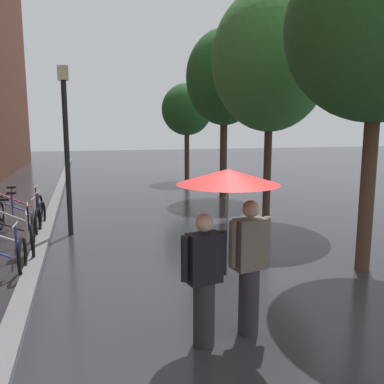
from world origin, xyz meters
TOP-DOWN VIEW (x-y plane):
  - ground_plane at (0.00, 0.00)m, footprint 80.00×80.00m
  - kerb_strip at (-3.20, 10.00)m, footprint 0.30×36.00m
  - street_tree_0 at (2.60, 1.26)m, footprint 3.12×3.12m
  - street_tree_1 at (2.74, 5.56)m, footprint 3.19×3.19m
  - street_tree_2 at (2.84, 9.49)m, footprint 2.79×2.79m
  - street_tree_3 at (2.61, 14.05)m, footprint 2.37×2.37m
  - parked_bicycle_1 at (-3.78, 3.41)m, footprint 1.17×0.85m
  - parked_bicycle_2 at (-3.88, 4.40)m, footprint 1.16×0.83m
  - parked_bicycle_3 at (-3.84, 5.22)m, footprint 1.13×0.77m
  - parked_bicycle_4 at (-3.83, 6.13)m, footprint 1.16×0.83m
  - parked_bicycle_5 at (-3.98, 7.18)m, footprint 1.15×0.81m
  - couple_under_umbrella at (-0.62, -0.35)m, footprint 1.22×1.22m
  - street_lamp_post at (-2.60, 5.18)m, footprint 0.24×0.24m

SIDE VIEW (x-z plane):
  - ground_plane at x=0.00m, z-range 0.00..0.00m
  - kerb_strip at x=-3.20m, z-range 0.00..0.12m
  - parked_bicycle_1 at x=-3.78m, z-range -0.10..0.86m
  - parked_bicycle_2 at x=-3.88m, z-range -0.10..0.86m
  - parked_bicycle_3 at x=-3.84m, z-range -0.10..0.86m
  - parked_bicycle_4 at x=-3.83m, z-range -0.10..0.86m
  - parked_bicycle_5 at x=-3.98m, z-range -0.10..0.86m
  - couple_under_umbrella at x=-0.62m, z-range 0.39..2.50m
  - street_lamp_post at x=-2.60m, z-range 0.35..4.31m
  - street_tree_3 at x=2.61m, z-range 1.06..5.66m
  - street_tree_0 at x=2.60m, z-range 1.31..7.11m
  - street_tree_2 at x=2.84m, z-range 1.29..7.35m
  - street_tree_1 at x=2.74m, z-range 1.21..7.47m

